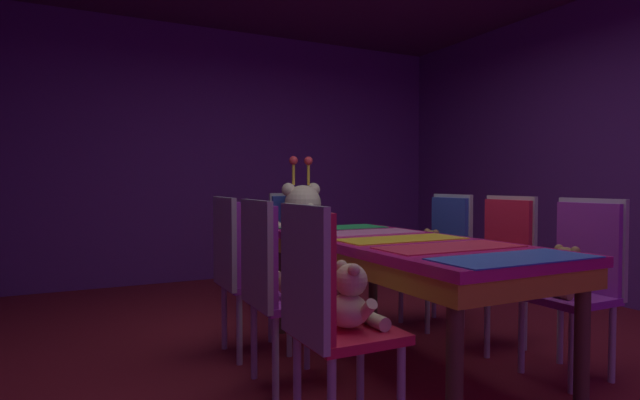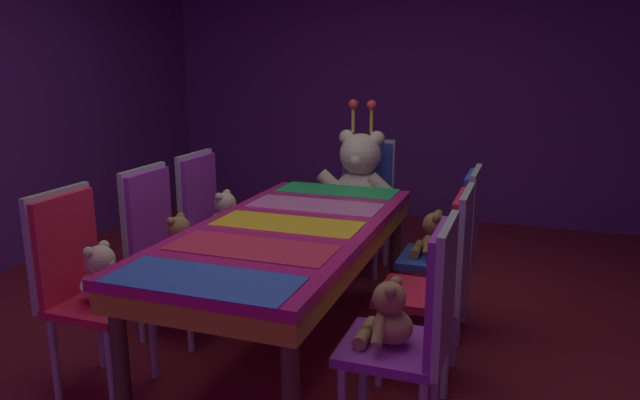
# 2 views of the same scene
# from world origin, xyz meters

# --- Properties ---
(ground_plane) EXTENTS (7.90, 7.90, 0.00)m
(ground_plane) POSITION_xyz_m (0.00, 0.00, 0.00)
(ground_plane) COLOR maroon
(wall_back) EXTENTS (5.20, 0.12, 2.80)m
(wall_back) POSITION_xyz_m (0.00, 3.20, 1.40)
(wall_back) COLOR #59267F
(wall_back) RESTS_ON ground_plane
(banquet_table) EXTENTS (0.90, 2.02, 0.75)m
(banquet_table) POSITION_xyz_m (0.00, 0.00, 0.65)
(banquet_table) COLOR #C61E72
(banquet_table) RESTS_ON ground_plane
(chair_left_0) EXTENTS (0.42, 0.41, 0.98)m
(chair_left_0) POSITION_xyz_m (-0.83, -0.61, 0.60)
(chair_left_0) COLOR red
(chair_left_0) RESTS_ON ground_plane
(teddy_left_0) EXTENTS (0.23, 0.30, 0.28)m
(teddy_left_0) POSITION_xyz_m (-0.69, -0.61, 0.58)
(teddy_left_0) COLOR beige
(teddy_left_0) RESTS_ON chair_left_0
(chair_left_1) EXTENTS (0.42, 0.41, 0.98)m
(chair_left_1) POSITION_xyz_m (-0.81, 0.02, 0.60)
(chair_left_1) COLOR purple
(chair_left_1) RESTS_ON ground_plane
(teddy_left_1) EXTENTS (0.22, 0.28, 0.27)m
(teddy_left_1) POSITION_xyz_m (-0.67, 0.02, 0.57)
(teddy_left_1) COLOR #9E7247
(teddy_left_1) RESTS_ON chair_left_1
(chair_left_2) EXTENTS (0.42, 0.41, 0.98)m
(chair_left_2) POSITION_xyz_m (-0.82, 0.58, 0.60)
(chair_left_2) COLOR purple
(chair_left_2) RESTS_ON ground_plane
(teddy_left_2) EXTENTS (0.23, 0.30, 0.28)m
(teddy_left_2) POSITION_xyz_m (-0.68, 0.58, 0.58)
(teddy_left_2) COLOR beige
(teddy_left_2) RESTS_ON chair_left_2
(chair_right_0) EXTENTS (0.42, 0.41, 0.98)m
(chair_right_0) POSITION_xyz_m (0.82, -0.58, 0.60)
(chair_right_0) COLOR purple
(chair_right_0) RESTS_ON ground_plane
(teddy_right_0) EXTENTS (0.22, 0.29, 0.27)m
(teddy_right_0) POSITION_xyz_m (0.67, -0.58, 0.57)
(teddy_right_0) COLOR #9E7247
(teddy_right_0) RESTS_ON chair_right_0
(chair_right_1) EXTENTS (0.42, 0.41, 0.98)m
(chair_right_1) POSITION_xyz_m (0.82, 0.01, 0.60)
(chair_right_1) COLOR red
(chair_right_1) RESTS_ON ground_plane
(chair_right_2) EXTENTS (0.42, 0.41, 0.98)m
(chair_right_2) POSITION_xyz_m (0.81, 0.57, 0.60)
(chair_right_2) COLOR #2D47B2
(chair_right_2) RESTS_ON ground_plane
(teddy_right_2) EXTENTS (0.22, 0.28, 0.27)m
(teddy_right_2) POSITION_xyz_m (0.67, 0.57, 0.57)
(teddy_right_2) COLOR olive
(teddy_right_2) RESTS_ON chair_right_2
(throne_chair) EXTENTS (0.41, 0.42, 0.98)m
(throne_chair) POSITION_xyz_m (0.00, 1.54, 0.60)
(throne_chair) COLOR #2D47B2
(throne_chair) RESTS_ON ground_plane
(king_teddy_bear) EXTENTS (0.65, 0.50, 0.83)m
(king_teddy_bear) POSITION_xyz_m (0.00, 1.38, 0.73)
(king_teddy_bear) COLOR beige
(king_teddy_bear) RESTS_ON throne_chair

